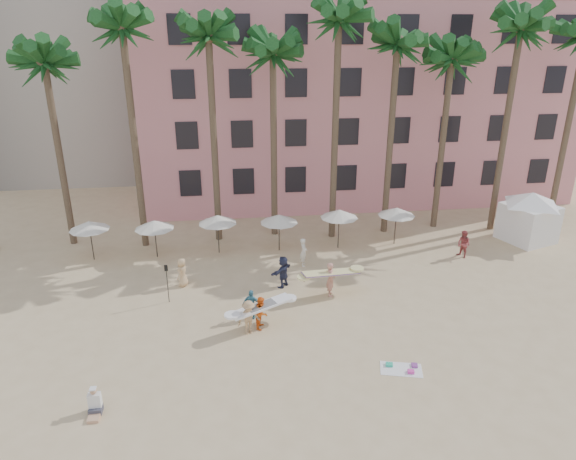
% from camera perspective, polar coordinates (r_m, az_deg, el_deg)
% --- Properties ---
extents(ground, '(120.00, 120.00, 0.00)m').
position_cam_1_polar(ground, '(23.82, 4.88, -14.22)').
color(ground, '#D1B789').
rests_on(ground, ground).
extents(pink_hotel, '(35.00, 14.00, 16.00)m').
position_cam_1_polar(pink_hotel, '(46.64, 7.18, 14.12)').
color(pink_hotel, pink).
rests_on(pink_hotel, ground).
extents(palm_row, '(44.40, 5.40, 16.30)m').
position_cam_1_polar(palm_row, '(34.21, 1.05, 19.99)').
color(palm_row, brown).
rests_on(palm_row, ground).
extents(umbrella_row, '(22.50, 2.70, 2.73)m').
position_cam_1_polar(umbrella_row, '(33.44, -4.42, 1.25)').
color(umbrella_row, '#332B23').
rests_on(umbrella_row, ground).
extents(cabana, '(5.74, 5.74, 3.50)m').
position_cam_1_polar(cabana, '(39.03, 25.29, 1.78)').
color(cabana, white).
rests_on(cabana, ground).
extents(beach_towel, '(1.99, 1.42, 0.14)m').
position_cam_1_polar(beach_towel, '(23.73, 12.58, -14.79)').
color(beach_towel, white).
rests_on(beach_towel, ground).
extents(carrier_yellow, '(3.30, 1.45, 1.96)m').
position_cam_1_polar(carrier_yellow, '(28.46, 4.77, -5.27)').
color(carrier_yellow, tan).
rests_on(carrier_yellow, ground).
extents(carrier_white, '(3.21, 1.98, 1.67)m').
position_cam_1_polar(carrier_white, '(25.59, -2.96, -8.98)').
color(carrier_white, orange).
rests_on(carrier_white, ground).
extents(beachgoers, '(18.67, 8.25, 1.87)m').
position_cam_1_polar(beachgoers, '(29.01, 1.34, -5.09)').
color(beachgoers, white).
rests_on(beachgoers, ground).
extents(paddle, '(0.18, 0.04, 2.23)m').
position_cam_1_polar(paddle, '(28.25, -13.30, -5.29)').
color(paddle, black).
rests_on(paddle, ground).
extents(seated_man, '(0.49, 0.85, 1.11)m').
position_cam_1_polar(seated_man, '(22.12, -20.67, -17.73)').
color(seated_man, '#3F3F4C').
rests_on(seated_man, ground).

